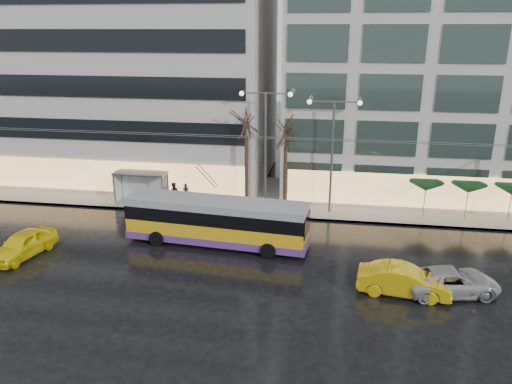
% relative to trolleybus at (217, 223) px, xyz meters
% --- Properties ---
extents(ground, '(140.00, 140.00, 0.00)m').
position_rel_trolleybus_xyz_m(ground, '(0.20, -3.80, -1.50)').
color(ground, black).
rests_on(ground, ground).
extents(sidewalk, '(80.00, 10.00, 0.15)m').
position_rel_trolleybus_xyz_m(sidewalk, '(2.20, 10.20, -1.42)').
color(sidewalk, gray).
rests_on(sidewalk, ground).
extents(kerb, '(80.00, 0.10, 0.15)m').
position_rel_trolleybus_xyz_m(kerb, '(2.20, 5.25, -1.42)').
color(kerb, slate).
rests_on(kerb, ground).
extents(building_left, '(34.00, 14.00, 22.00)m').
position_rel_trolleybus_xyz_m(building_left, '(-15.80, 15.20, 9.65)').
color(building_left, '#B3B0AB').
rests_on(building_left, sidewalk).
extents(building_right, '(32.00, 14.00, 25.00)m').
position_rel_trolleybus_xyz_m(building_right, '(19.20, 15.20, 11.15)').
color(building_right, '#B3B0AB').
rests_on(building_right, sidewalk).
extents(trolleybus, '(12.12, 5.16, 5.54)m').
position_rel_trolleybus_xyz_m(trolleybus, '(0.00, 0.00, 0.00)').
color(trolleybus, gold).
rests_on(trolleybus, ground).
extents(catenary, '(42.24, 5.12, 7.00)m').
position_rel_trolleybus_xyz_m(catenary, '(1.20, 4.14, 2.75)').
color(catenary, '#595B60').
rests_on(catenary, ground).
extents(bus_shelter, '(4.20, 1.60, 2.51)m').
position_rel_trolleybus_xyz_m(bus_shelter, '(-8.18, 6.89, 0.46)').
color(bus_shelter, '#595B60').
rests_on(bus_shelter, sidewalk).
extents(street_lamp_near, '(3.96, 0.36, 9.03)m').
position_rel_trolleybus_xyz_m(street_lamp_near, '(2.20, 7.00, 4.49)').
color(street_lamp_near, '#595B60').
rests_on(street_lamp_near, sidewalk).
extents(street_lamp_far, '(3.96, 0.36, 8.53)m').
position_rel_trolleybus_xyz_m(street_lamp_far, '(7.20, 7.00, 4.22)').
color(street_lamp_far, '#595B60').
rests_on(street_lamp_far, sidewalk).
extents(tree_a, '(3.20, 3.20, 8.40)m').
position_rel_trolleybus_xyz_m(tree_a, '(0.70, 7.20, 5.59)').
color(tree_a, black).
rests_on(tree_a, sidewalk).
extents(tree_b, '(3.20, 3.20, 7.70)m').
position_rel_trolleybus_xyz_m(tree_b, '(3.70, 7.40, 4.90)').
color(tree_b, black).
rests_on(tree_b, sidewalk).
extents(parasol_a, '(2.50, 2.50, 2.65)m').
position_rel_trolleybus_xyz_m(parasol_a, '(14.20, 7.20, 0.95)').
color(parasol_a, '#595B60').
rests_on(parasol_a, sidewalk).
extents(parasol_b, '(2.50, 2.50, 2.65)m').
position_rel_trolleybus_xyz_m(parasol_b, '(17.20, 7.20, 0.95)').
color(parasol_b, '#595B60').
rests_on(parasol_b, sidewalk).
extents(parasol_c, '(2.50, 2.50, 2.65)m').
position_rel_trolleybus_xyz_m(parasol_c, '(20.20, 7.20, 0.95)').
color(parasol_c, '#595B60').
rests_on(parasol_c, sidewalk).
extents(taxi_a, '(2.81, 4.92, 1.58)m').
position_rel_trolleybus_xyz_m(taxi_a, '(-11.53, -3.71, -0.71)').
color(taxi_a, yellow).
rests_on(taxi_a, ground).
extents(taxi_b, '(5.02, 2.24, 1.60)m').
position_rel_trolleybus_xyz_m(taxi_b, '(11.36, -4.76, -0.70)').
color(taxi_b, gold).
rests_on(taxi_b, ground).
extents(sedan_silver, '(5.51, 3.38, 1.43)m').
position_rel_trolleybus_xyz_m(sedan_silver, '(13.88, -4.27, -0.79)').
color(sedan_silver, '#A0A0A5').
rests_on(sedan_silver, ground).
extents(pedestrian_a, '(0.97, 0.99, 2.19)m').
position_rel_trolleybus_xyz_m(pedestrian_a, '(-4.35, 7.46, 0.14)').
color(pedestrian_a, black).
rests_on(pedestrian_a, sidewalk).
extents(pedestrian_b, '(1.07, 0.97, 1.81)m').
position_rel_trolleybus_xyz_m(pedestrian_b, '(-5.11, 6.62, -0.45)').
color(pedestrian_b, black).
rests_on(pedestrian_b, sidewalk).
extents(pedestrian_c, '(1.30, 0.95, 2.11)m').
position_rel_trolleybus_xyz_m(pedestrian_c, '(-9.06, 7.77, -0.22)').
color(pedestrian_c, black).
rests_on(pedestrian_c, sidewalk).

